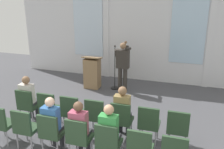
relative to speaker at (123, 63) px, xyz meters
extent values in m
cube|color=silver|center=(0.12, 1.30, 1.13)|extent=(9.27, 0.10, 4.22)
cube|color=silver|center=(-1.73, 1.24, 1.03)|extent=(1.17, 0.04, 2.37)
cube|color=silver|center=(-1.00, 1.24, 1.13)|extent=(0.20, 0.08, 4.22)
cube|color=silver|center=(1.98, 1.24, 1.03)|extent=(1.17, 0.04, 2.37)
cube|color=silver|center=(2.71, 1.24, 1.13)|extent=(0.20, 0.08, 4.22)
cylinder|color=#332D28|center=(-0.09, -0.02, -0.57)|extent=(0.14, 0.14, 0.83)
cylinder|color=#332D28|center=(0.09, -0.02, -0.57)|extent=(0.14, 0.14, 0.83)
cube|color=#332D28|center=(0.00, -0.02, 0.15)|extent=(0.42, 0.22, 0.62)
cube|color=#B28C19|center=(0.00, 0.10, 0.23)|extent=(0.06, 0.01, 0.37)
sphere|color=#8C6647|center=(0.00, -0.01, 0.60)|extent=(0.21, 0.21, 0.21)
cylinder|color=#332D28|center=(-0.24, 0.06, 0.24)|extent=(0.09, 0.28, 0.45)
cylinder|color=#332D28|center=(0.14, 0.11, 0.48)|extent=(0.15, 0.36, 0.15)
cylinder|color=#332D28|center=(0.08, 0.25, 0.52)|extent=(0.11, 0.34, 0.15)
sphere|color=#8C6647|center=(-0.04, 0.51, 0.60)|extent=(0.10, 0.10, 0.10)
cylinder|color=black|center=(-0.31, 0.10, -0.97)|extent=(0.28, 0.28, 0.03)
cylinder|color=black|center=(-0.31, 0.10, -0.23)|extent=(0.02, 0.02, 1.45)
sphere|color=#262626|center=(-0.31, 0.10, 0.54)|extent=(0.07, 0.07, 0.07)
cube|color=#93724C|center=(-1.09, -0.04, -0.46)|extent=(0.52, 0.40, 1.05)
cube|color=#93724C|center=(-1.09, -0.02, 0.11)|extent=(0.60, 0.48, 0.14)
cylinder|color=#99999E|center=(-1.60, -2.61, -0.78)|extent=(0.04, 0.04, 0.40)
cylinder|color=#99999E|center=(-1.96, -2.61, -0.78)|extent=(0.04, 0.04, 0.40)
cylinder|color=#99999E|center=(-1.60, -2.95, -0.78)|extent=(0.04, 0.04, 0.40)
cylinder|color=#99999E|center=(-1.96, -2.95, -0.78)|extent=(0.04, 0.04, 0.40)
cube|color=#2D472D|center=(-1.78, -2.78, -0.54)|extent=(0.46, 0.44, 0.08)
cube|color=#2D472D|center=(-1.78, -2.97, -0.27)|extent=(0.46, 0.06, 0.46)
cylinder|color=#2D2D33|center=(-1.87, -2.60, -0.76)|extent=(0.10, 0.10, 0.44)
cylinder|color=#2D2D33|center=(-1.69, -2.60, -0.76)|extent=(0.10, 0.10, 0.44)
cube|color=#2D2D33|center=(-1.78, -2.72, -0.48)|extent=(0.34, 0.36, 0.12)
cube|color=silver|center=(-1.78, -2.83, -0.17)|extent=(0.36, 0.20, 0.50)
sphere|color=#8C6647|center=(-1.78, -2.81, 0.19)|extent=(0.20, 0.20, 0.20)
cylinder|color=#99999E|center=(-0.96, -2.61, -0.78)|extent=(0.04, 0.04, 0.40)
cylinder|color=#99999E|center=(-1.32, -2.61, -0.78)|extent=(0.04, 0.04, 0.40)
cylinder|color=#99999E|center=(-0.96, -2.95, -0.78)|extent=(0.04, 0.04, 0.40)
cylinder|color=#99999E|center=(-1.32, -2.95, -0.78)|extent=(0.04, 0.04, 0.40)
cube|color=#2D472D|center=(-1.14, -2.78, -0.54)|extent=(0.46, 0.44, 0.08)
cube|color=#2D472D|center=(-1.14, -2.97, -0.27)|extent=(0.46, 0.06, 0.46)
cylinder|color=#99999E|center=(-0.33, -2.61, -0.78)|extent=(0.04, 0.04, 0.40)
cylinder|color=#99999E|center=(-0.69, -2.61, -0.78)|extent=(0.04, 0.04, 0.40)
cylinder|color=#99999E|center=(-0.33, -2.95, -0.78)|extent=(0.04, 0.04, 0.40)
cylinder|color=#99999E|center=(-0.69, -2.95, -0.78)|extent=(0.04, 0.04, 0.40)
cube|color=#2D472D|center=(-0.51, -2.78, -0.54)|extent=(0.46, 0.44, 0.08)
cube|color=#2D472D|center=(-0.51, -2.97, -0.27)|extent=(0.46, 0.06, 0.46)
cylinder|color=#99999E|center=(0.30, -2.61, -0.78)|extent=(0.04, 0.04, 0.40)
cylinder|color=#99999E|center=(-0.06, -2.61, -0.78)|extent=(0.04, 0.04, 0.40)
cylinder|color=#99999E|center=(0.30, -2.95, -0.78)|extent=(0.04, 0.04, 0.40)
cylinder|color=#99999E|center=(-0.06, -2.95, -0.78)|extent=(0.04, 0.04, 0.40)
cube|color=#2D472D|center=(0.12, -2.78, -0.54)|extent=(0.46, 0.44, 0.08)
cube|color=#2D472D|center=(0.12, -2.97, -0.27)|extent=(0.46, 0.06, 0.46)
cylinder|color=#99999E|center=(0.93, -2.61, -0.78)|extent=(0.04, 0.04, 0.40)
cylinder|color=#99999E|center=(0.57, -2.61, -0.78)|extent=(0.04, 0.04, 0.40)
cylinder|color=#99999E|center=(0.93, -2.95, -0.78)|extent=(0.04, 0.04, 0.40)
cylinder|color=#99999E|center=(0.57, -2.95, -0.78)|extent=(0.04, 0.04, 0.40)
cube|color=#2D472D|center=(0.75, -2.78, -0.54)|extent=(0.46, 0.44, 0.08)
cube|color=#2D472D|center=(0.75, -2.97, -0.27)|extent=(0.46, 0.06, 0.46)
cylinder|color=#2D2D33|center=(0.66, -2.60, -0.76)|extent=(0.10, 0.10, 0.44)
cylinder|color=#2D2D33|center=(0.84, -2.60, -0.76)|extent=(0.10, 0.10, 0.44)
cube|color=#2D2D33|center=(0.75, -2.72, -0.48)|extent=(0.34, 0.36, 0.12)
cube|color=#997F4C|center=(0.75, -2.83, -0.16)|extent=(0.36, 0.20, 0.53)
sphere|color=#8C6647|center=(0.75, -2.81, 0.22)|extent=(0.20, 0.20, 0.20)
cylinder|color=#99999E|center=(1.57, -2.61, -0.78)|extent=(0.04, 0.04, 0.40)
cylinder|color=#99999E|center=(1.21, -2.61, -0.78)|extent=(0.04, 0.04, 0.40)
cylinder|color=#99999E|center=(1.57, -2.95, -0.78)|extent=(0.04, 0.04, 0.40)
cylinder|color=#99999E|center=(1.21, -2.95, -0.78)|extent=(0.04, 0.04, 0.40)
cube|color=#2D472D|center=(1.39, -2.78, -0.54)|extent=(0.46, 0.44, 0.08)
cube|color=#2D472D|center=(1.39, -2.97, -0.27)|extent=(0.46, 0.06, 0.46)
cylinder|color=#99999E|center=(2.20, -2.61, -0.78)|extent=(0.04, 0.04, 0.40)
cylinder|color=#99999E|center=(1.84, -2.61, -0.78)|extent=(0.04, 0.04, 0.40)
cylinder|color=#99999E|center=(2.20, -2.95, -0.78)|extent=(0.04, 0.04, 0.40)
cylinder|color=#99999E|center=(1.84, -2.95, -0.78)|extent=(0.04, 0.04, 0.40)
cube|color=#2D472D|center=(2.02, -2.78, -0.54)|extent=(0.46, 0.44, 0.08)
cube|color=#2D472D|center=(2.02, -2.97, -0.27)|extent=(0.46, 0.06, 0.46)
cylinder|color=#99999E|center=(-1.60, -3.59, -0.78)|extent=(0.04, 0.04, 0.40)
cylinder|color=#99999E|center=(-1.96, -3.59, -0.78)|extent=(0.04, 0.04, 0.40)
cylinder|color=#99999E|center=(-1.60, -3.93, -0.78)|extent=(0.04, 0.04, 0.40)
cube|color=#2D472D|center=(-1.78, -3.76, -0.54)|extent=(0.46, 0.44, 0.08)
cylinder|color=#99999E|center=(-0.96, -3.59, -0.78)|extent=(0.04, 0.04, 0.40)
cylinder|color=#99999E|center=(-1.32, -3.59, -0.78)|extent=(0.04, 0.04, 0.40)
cylinder|color=#99999E|center=(-0.96, -3.93, -0.78)|extent=(0.04, 0.04, 0.40)
cylinder|color=#99999E|center=(-1.32, -3.93, -0.78)|extent=(0.04, 0.04, 0.40)
cube|color=#2D472D|center=(-1.14, -3.76, -0.54)|extent=(0.46, 0.44, 0.08)
cube|color=#2D472D|center=(-1.14, -3.95, -0.27)|extent=(0.46, 0.06, 0.46)
cylinder|color=#99999E|center=(-0.33, -3.59, -0.78)|extent=(0.04, 0.04, 0.40)
cylinder|color=#99999E|center=(-0.69, -3.59, -0.78)|extent=(0.04, 0.04, 0.40)
cylinder|color=#99999E|center=(-0.33, -3.93, -0.78)|extent=(0.04, 0.04, 0.40)
cylinder|color=#99999E|center=(-0.69, -3.93, -0.78)|extent=(0.04, 0.04, 0.40)
cube|color=#2D472D|center=(-0.51, -3.76, -0.54)|extent=(0.46, 0.44, 0.08)
cube|color=#2D472D|center=(-0.51, -3.95, -0.27)|extent=(0.46, 0.06, 0.46)
cylinder|color=#2D2D33|center=(-0.60, -3.58, -0.76)|extent=(0.10, 0.10, 0.44)
cylinder|color=#2D2D33|center=(-0.42, -3.58, -0.76)|extent=(0.10, 0.10, 0.44)
cube|color=#2D2D33|center=(-0.51, -3.70, -0.48)|extent=(0.34, 0.36, 0.12)
cube|color=#3366A5|center=(-0.51, -3.81, -0.17)|extent=(0.36, 0.20, 0.51)
sphere|color=beige|center=(-0.51, -3.79, 0.20)|extent=(0.20, 0.20, 0.20)
cylinder|color=#99999E|center=(0.30, -3.59, -0.78)|extent=(0.04, 0.04, 0.40)
cylinder|color=#99999E|center=(-0.06, -3.59, -0.78)|extent=(0.04, 0.04, 0.40)
cube|color=#2D472D|center=(0.12, -3.76, -0.54)|extent=(0.46, 0.44, 0.08)
cube|color=#2D472D|center=(0.12, -3.95, -0.27)|extent=(0.46, 0.06, 0.46)
cylinder|color=#2D2D33|center=(0.03, -3.58, -0.76)|extent=(0.10, 0.10, 0.44)
cylinder|color=#2D2D33|center=(0.21, -3.58, -0.76)|extent=(0.10, 0.10, 0.44)
cube|color=#2D2D33|center=(0.12, -3.70, -0.48)|extent=(0.34, 0.36, 0.12)
cube|color=#B24C66|center=(0.12, -3.81, -0.17)|extent=(0.36, 0.20, 0.50)
sphere|color=brown|center=(0.12, -3.79, 0.19)|extent=(0.20, 0.20, 0.20)
cylinder|color=#99999E|center=(0.57, -3.59, -0.78)|extent=(0.04, 0.04, 0.40)
cube|color=#2D472D|center=(0.75, -3.76, -0.54)|extent=(0.46, 0.44, 0.08)
cube|color=#2D472D|center=(0.75, -3.95, -0.27)|extent=(0.46, 0.06, 0.46)
cylinder|color=#2D2D33|center=(0.66, -3.58, -0.76)|extent=(0.10, 0.10, 0.44)
cylinder|color=#2D2D33|center=(0.84, -3.58, -0.76)|extent=(0.10, 0.10, 0.44)
cube|color=#2D2D33|center=(0.75, -3.70, -0.48)|extent=(0.34, 0.36, 0.12)
cube|color=green|center=(0.75, -3.81, -0.15)|extent=(0.36, 0.20, 0.53)
sphere|color=tan|center=(0.75, -3.79, 0.22)|extent=(0.20, 0.20, 0.20)
cube|color=#2D472D|center=(1.39, -3.76, -0.54)|extent=(0.46, 0.44, 0.08)
cube|color=#2D472D|center=(1.39, -3.95, -0.27)|extent=(0.46, 0.06, 0.46)
cube|color=#2D472D|center=(2.02, -3.95, -0.27)|extent=(0.46, 0.06, 0.46)
camera|label=1|loc=(2.12, -7.89, 2.41)|focal=40.86mm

